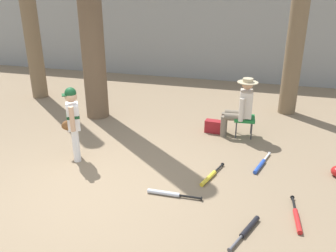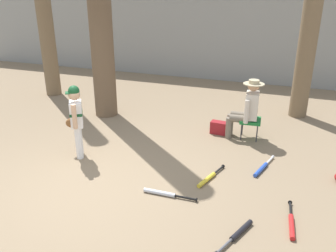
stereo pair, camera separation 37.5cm
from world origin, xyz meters
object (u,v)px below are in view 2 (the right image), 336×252
tree_behind_spectator (313,6)px  bat_black_composite (239,233)px  seated_spectator (246,108)px  bat_blue_youth (262,168)px  young_ballplayer (76,117)px  bat_aluminum_silver (163,193)px  bat_red_barrel (292,224)px  handbag_beside_stool (219,128)px  bat_yellow_trainer (209,178)px  folding_stool (250,121)px

tree_behind_spectator → bat_black_composite: size_ratio=7.34×
seated_spectator → bat_black_composite: 3.10m
bat_blue_youth → tree_behind_spectator: bearing=80.9°
young_ballplayer → bat_blue_youth: young_ballplayer is taller
bat_blue_youth → bat_aluminum_silver: bearing=-134.6°
bat_black_composite → bat_red_barrel: bearing=34.1°
handbag_beside_stool → bat_black_composite: 3.18m
bat_red_barrel → bat_aluminum_silver: bearing=177.3°
tree_behind_spectator → bat_yellow_trainer: tree_behind_spectator is taller
bat_aluminum_silver → young_ballplayer: bearing=160.0°
folding_stool → bat_aluminum_silver: 2.69m
young_ballplayer → bat_black_composite: size_ratio=1.77×
tree_behind_spectator → bat_black_composite: 5.36m
tree_behind_spectator → seated_spectator: 2.70m
bat_red_barrel → bat_aluminum_silver: same height
seated_spectator → bat_aluminum_silver: seated_spectator is taller
seated_spectator → bat_red_barrel: (1.01, -2.60, -0.61)m
tree_behind_spectator → young_ballplayer: size_ratio=4.14×
bat_red_barrel → tree_behind_spectator: bearing=90.5°
bat_red_barrel → bat_blue_youth: (-0.52, 1.37, 0.00)m
seated_spectator → bat_blue_youth: (0.50, -1.24, -0.61)m
handbag_beside_stool → bat_aluminum_silver: bearing=-95.5°
tree_behind_spectator → young_ballplayer: 5.37m
tree_behind_spectator → bat_red_barrel: bearing=-89.5°
young_ballplayer → seated_spectator: young_ballplayer is taller
tree_behind_spectator → bat_aluminum_silver: 5.20m
folding_stool → bat_blue_youth: bearing=-72.2°
bat_yellow_trainer → bat_aluminum_silver: size_ratio=0.96×
tree_behind_spectator → bat_yellow_trainer: bearing=-108.9°
tree_behind_spectator → handbag_beside_stool: bearing=-131.1°
bat_blue_youth → folding_stool: bearing=107.8°
handbag_beside_stool → bat_aluminum_silver: size_ratio=0.42×
folding_stool → bat_yellow_trainer: (-0.36, -1.87, -0.33)m
bat_blue_youth → bat_black_composite: 1.77m
handbag_beside_stool → bat_red_barrel: size_ratio=0.42×
handbag_beside_stool → bat_red_barrel: bearing=-59.7°
handbag_beside_stool → tree_behind_spectator: bearing=48.9°
tree_behind_spectator → bat_aluminum_silver: tree_behind_spectator is taller
bat_yellow_trainer → folding_stool: bearing=79.2°
young_ballplayer → folding_stool: bearing=33.9°
folding_stool → seated_spectator: size_ratio=0.36×
bat_yellow_trainer → young_ballplayer: bearing=179.3°
folding_stool → bat_aluminum_silver: (-0.87, -2.53, -0.33)m
folding_stool → handbag_beside_stool: bearing=178.1°
folding_stool → bat_red_barrel: bearing=-70.7°
tree_behind_spectator → bat_blue_youth: 3.87m
bat_aluminum_silver → bat_blue_youth: 1.80m
seated_spectator → handbag_beside_stool: 0.73m
tree_behind_spectator → bat_yellow_trainer: size_ratio=6.95×
bat_aluminum_silver → bat_red_barrel: bearing=-2.7°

